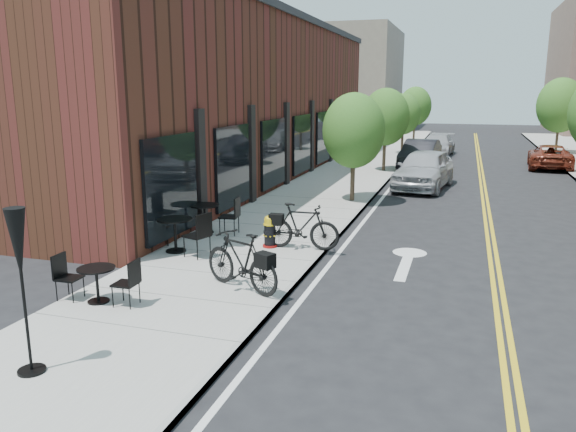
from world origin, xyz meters
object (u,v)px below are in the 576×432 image
(bistro_set_c, at_px, (205,214))
(parked_car_b, at_px, (420,154))
(bicycle_right, at_px, (301,226))
(parked_car_c, at_px, (437,145))
(bistro_set_a, at_px, (97,280))
(parked_car_far, at_px, (550,156))
(bicycle_left, at_px, (241,261))
(parked_car_a, at_px, (424,169))
(fire_hydrant, at_px, (270,231))
(patio_umbrella, at_px, (19,256))
(bistro_set_b, at_px, (175,230))

(bistro_set_c, height_order, parked_car_b, parked_car_b)
(bicycle_right, bearing_deg, parked_car_c, -7.78)
(bistro_set_a, bearing_deg, parked_car_far, 63.35)
(bicycle_left, bearing_deg, parked_car_a, -166.01)
(parked_car_a, relative_size, parked_car_b, 1.05)
(parked_car_far, bearing_deg, bistro_set_a, 69.71)
(parked_car_a, bearing_deg, bicycle_right, -93.80)
(bicycle_left, bearing_deg, bistro_set_a, -33.70)
(bicycle_right, bearing_deg, parked_car_b, -7.97)
(bistro_set_a, bearing_deg, fire_hydrant, 65.87)
(parked_car_c, bearing_deg, bicycle_left, -90.21)
(bistro_set_c, xyz_separation_m, parked_car_far, (11.00, 18.03, -0.02))
(parked_car_c, distance_m, parked_car_far, 7.28)
(parked_car_a, distance_m, parked_car_far, 10.03)
(parked_car_a, relative_size, parked_car_c, 1.06)
(bicycle_left, relative_size, parked_car_far, 0.44)
(bistro_set_c, distance_m, parked_car_far, 21.12)
(patio_umbrella, relative_size, parked_car_c, 0.53)
(fire_hydrant, bearing_deg, bistro_set_c, 135.55)
(fire_hydrant, relative_size, bicycle_right, 0.44)
(bicycle_left, xyz_separation_m, parked_car_c, (2.42, 26.22, -0.07))
(fire_hydrant, distance_m, parked_car_c, 23.31)
(parked_car_a, xyz_separation_m, parked_car_far, (5.80, 8.18, -0.19))
(fire_hydrant, xyz_separation_m, patio_umbrella, (-1.08, -7.11, 1.30))
(bistro_set_c, distance_m, parked_car_b, 16.53)
(bistro_set_b, bearing_deg, parked_car_a, 84.87)
(bistro_set_a, distance_m, parked_car_a, 15.96)
(bicycle_right, height_order, parked_car_c, parked_car_c)
(bistro_set_c, bearing_deg, parked_car_a, 56.59)
(bistro_set_b, bearing_deg, bistro_set_c, 111.91)
(bistro_set_b, bearing_deg, parked_car_c, 96.59)
(parked_car_b, bearing_deg, fire_hydrant, -92.86)
(bistro_set_a, distance_m, parked_car_far, 25.68)
(bicycle_right, bearing_deg, bistro_set_b, 108.92)
(patio_umbrella, relative_size, parked_car_far, 0.53)
(patio_umbrella, distance_m, parked_car_a, 18.27)
(bicycle_left, relative_size, bistro_set_c, 1.02)
(fire_hydrant, height_order, bistro_set_a, bistro_set_a)
(bicycle_right, height_order, patio_umbrella, patio_umbrella)
(bistro_set_b, distance_m, parked_car_far, 22.71)
(bistro_set_b, relative_size, parked_car_a, 0.43)
(bicycle_left, distance_m, bistro_set_a, 2.73)
(parked_car_b, relative_size, parked_car_far, 1.01)
(bistro_set_b, distance_m, parked_car_b, 18.34)
(fire_hydrant, xyz_separation_m, bistro_set_b, (-2.07, -1.09, 0.14))
(bistro_set_a, height_order, parked_car_far, parked_car_far)
(fire_hydrant, height_order, parked_car_far, parked_car_far)
(bicycle_left, relative_size, parked_car_c, 0.44)
(parked_car_a, height_order, parked_car_c, parked_car_a)
(patio_umbrella, relative_size, parked_car_a, 0.50)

